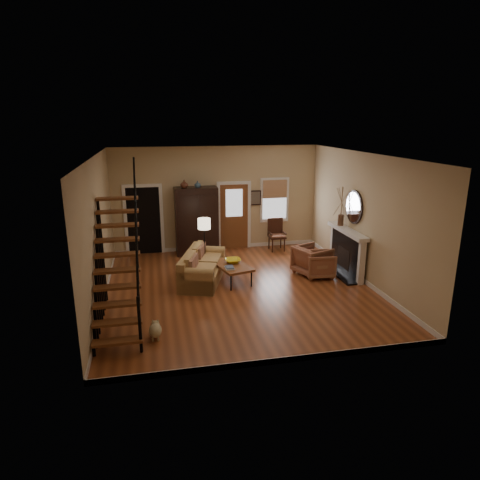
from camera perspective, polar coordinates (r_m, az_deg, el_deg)
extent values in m
plane|color=brown|center=(10.79, -0.08, -6.49)|extent=(7.00, 7.00, 0.00)
plane|color=white|center=(10.01, -0.09, 11.27)|extent=(7.00, 7.00, 0.00)
cube|color=tan|center=(13.65, -3.11, 5.48)|extent=(6.50, 0.04, 3.30)
cube|color=tan|center=(10.14, -18.37, 1.05)|extent=(0.04, 7.00, 3.30)
cube|color=tan|center=(11.38, 16.17, 2.78)|extent=(0.04, 7.00, 3.30)
cube|color=black|center=(13.76, -12.68, 2.65)|extent=(1.00, 0.36, 2.10)
cube|color=brown|center=(13.84, -0.81, 3.11)|extent=(0.90, 0.06, 2.10)
cube|color=silver|center=(14.05, 4.63, 5.33)|extent=(0.96, 0.06, 1.46)
cube|color=black|center=(12.03, 14.18, -1.70)|extent=(0.24, 1.60, 1.15)
cube|color=white|center=(11.83, 14.12, 1.17)|extent=(0.30, 1.95, 0.10)
cylinder|color=silver|center=(11.75, 14.90, 4.27)|extent=(0.05, 0.90, 0.90)
imported|color=#4C2619|center=(12.99, -7.45, 7.41)|extent=(0.24, 0.24, 0.25)
imported|color=#334C60|center=(13.03, -5.68, 7.41)|extent=(0.20, 0.20, 0.21)
imported|color=yellow|center=(11.20, -0.97, -2.78)|extent=(0.42, 0.42, 0.10)
imported|color=brown|center=(11.65, 10.50, -3.22)|extent=(0.83, 0.81, 0.69)
imported|color=brown|center=(11.81, 9.60, -2.67)|extent=(1.11, 1.09, 0.79)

